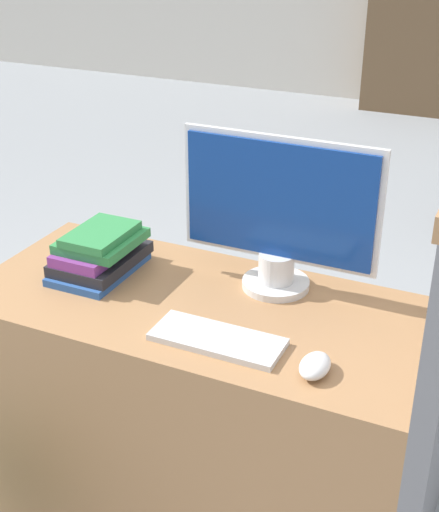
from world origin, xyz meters
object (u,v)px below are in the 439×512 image
monitor (279,214)px  mouse (315,366)px  keyboard (217,339)px  book_stack (99,253)px

monitor → mouse: monitor is taller
mouse → keyboard: bearing=175.0°
monitor → book_stack: (-0.48, -0.13, -0.15)m
book_stack → keyboard: bearing=-22.5°
monitor → keyboard: monitor is taller
mouse → book_stack: bearing=163.4°
keyboard → monitor: bearing=84.8°
mouse → book_stack: size_ratio=0.37×
monitor → mouse: bearing=-56.9°
mouse → book_stack: book_stack is taller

